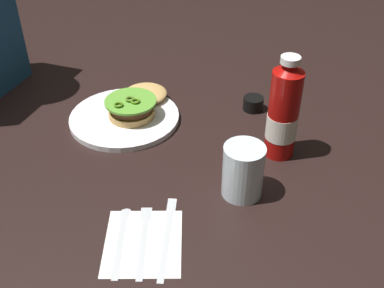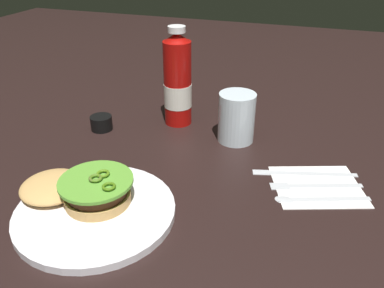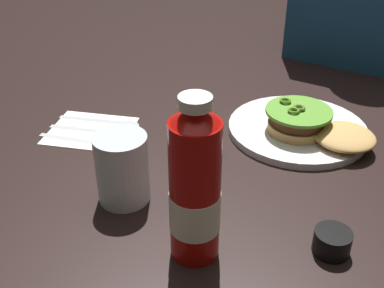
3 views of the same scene
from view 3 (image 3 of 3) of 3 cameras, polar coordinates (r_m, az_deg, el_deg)
name	(u,v)px [view 3 (image 3 of 3)]	position (r m, az deg, el deg)	size (l,w,h in m)	color
ground_plane	(227,151)	(0.90, 4.19, -0.80)	(3.00, 3.00, 0.00)	black
dinner_plate	(297,129)	(0.97, 12.60, 1.78)	(0.28, 0.28, 0.01)	white
burger_sandwich	(315,126)	(0.94, 14.59, 2.11)	(0.21, 0.13, 0.05)	tan
ketchup_bottle	(195,191)	(0.62, 0.35, -5.67)	(0.07, 0.07, 0.24)	#A90D0A
water_glass	(122,168)	(0.75, -8.42, -2.94)	(0.08, 0.08, 0.11)	silver
condiment_cup	(332,242)	(0.70, 16.56, -11.26)	(0.05, 0.05, 0.03)	black
napkin	(91,130)	(0.98, -12.14, 1.63)	(0.16, 0.14, 0.00)	white
butter_knife	(95,141)	(0.93, -11.68, 0.31)	(0.21, 0.07, 0.00)	silver
fork_utensil	(99,130)	(0.97, -11.16, 1.69)	(0.17, 0.08, 0.00)	silver
spoon_utensil	(111,120)	(1.00, -9.78, 2.84)	(0.17, 0.07, 0.00)	silver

